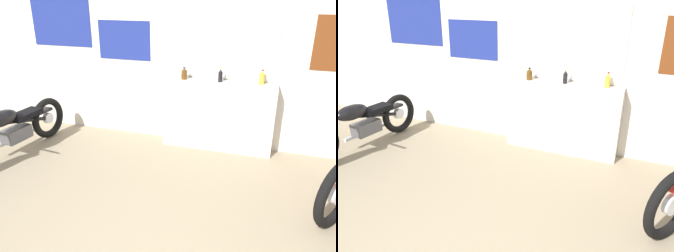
{
  "view_description": "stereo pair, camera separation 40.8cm",
  "coord_description": "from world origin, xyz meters",
  "views": [
    {
      "loc": [
        0.81,
        -1.26,
        2.27
      ],
      "look_at": [
        -0.35,
        2.33,
        0.7
      ],
      "focal_mm": 35.0,
      "sensor_mm": 36.0,
      "label": 1
    },
    {
      "loc": [
        1.19,
        -1.11,
        2.27
      ],
      "look_at": [
        -0.35,
        2.33,
        0.7
      ],
      "focal_mm": 35.0,
      "sensor_mm": 36.0,
      "label": 2
    }
  ],
  "objects": [
    {
      "name": "motorcycle_black",
      "position": [
        -2.67,
        2.18,
        0.4
      ],
      "size": [
        0.64,
        2.12,
        0.82
      ],
      "color": "black",
      "rests_on": "ground_plane"
    },
    {
      "name": "sill_counter",
      "position": [
        0.11,
        3.35,
        0.52
      ],
      "size": [
        1.64,
        0.28,
        1.05
      ],
      "color": "silver",
      "rests_on": "ground_plane"
    },
    {
      "name": "wall_back",
      "position": [
        0.0,
        3.52,
        1.41
      ],
      "size": [
        10.0,
        0.07,
        2.8
      ],
      "color": "silver",
      "rests_on": "ground_plane"
    },
    {
      "name": "bottle_left_center",
      "position": [
        0.12,
        3.34,
        1.14
      ],
      "size": [
        0.06,
        0.06,
        0.2
      ],
      "color": "black",
      "rests_on": "sill_counter"
    },
    {
      "name": "bottle_leftmost",
      "position": [
        -0.42,
        3.33,
        1.13
      ],
      "size": [
        0.09,
        0.09,
        0.18
      ],
      "color": "#5B3814",
      "rests_on": "sill_counter"
    },
    {
      "name": "bottle_center",
      "position": [
        0.69,
        3.37,
        1.14
      ],
      "size": [
        0.07,
        0.07,
        0.21
      ],
      "color": "gold",
      "rests_on": "sill_counter"
    }
  ]
}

